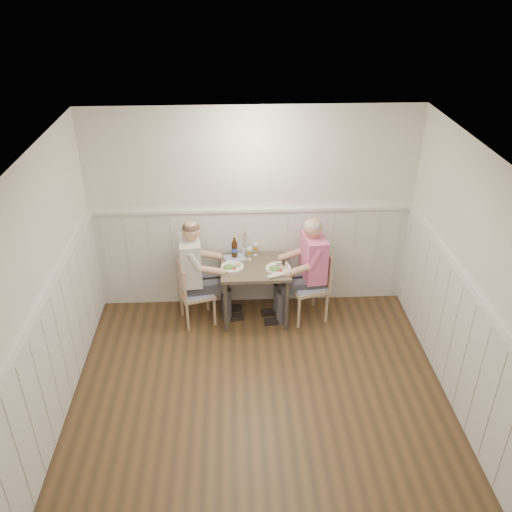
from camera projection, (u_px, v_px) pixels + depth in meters
The scene contains 16 objects.
ground_plane at pixel (262, 425), 5.36m from camera, with size 4.50×4.50×0.00m, color #43301E.
room_shell at pixel (263, 298), 4.61m from camera, with size 4.04×4.54×2.60m.
wainscot at pixel (259, 327), 5.61m from camera, with size 4.00×4.49×1.34m.
dining_table at pixel (255, 273), 6.64m from camera, with size 0.83×0.70×0.75m.
chair_right at pixel (312, 282), 6.73m from camera, with size 0.55×0.55×0.94m.
chair_left at pixel (193, 290), 6.65m from camera, with size 0.49×0.49×0.84m.
man_in_pink at pixel (309, 276), 6.69m from camera, with size 0.68×0.47×1.39m.
diner_cream at pixel (195, 279), 6.63m from camera, with size 0.67×0.47×1.39m.
plate_man at pixel (278, 268), 6.50m from camera, with size 0.30×0.30×0.08m.
plate_diner at pixel (231, 266), 6.53m from camera, with size 0.28×0.28×0.07m.
beer_glass_a at pixel (256, 248), 6.76m from camera, with size 0.06×0.06×0.16m.
beer_glass_b at pixel (249, 252), 6.68m from camera, with size 0.06×0.06×0.16m.
beer_bottle at pixel (234, 248), 6.72m from camera, with size 0.08×0.08×0.27m.
rolled_napkin at pixel (276, 276), 6.35m from camera, with size 0.21×0.10×0.04m.
grass_vase at pixel (243, 242), 6.77m from camera, with size 0.04×0.04×0.36m.
gingham_mat at pixel (235, 258), 6.75m from camera, with size 0.30×0.27×0.01m.
Camera 1 is at (-0.24, -3.83, 4.10)m, focal length 38.00 mm.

